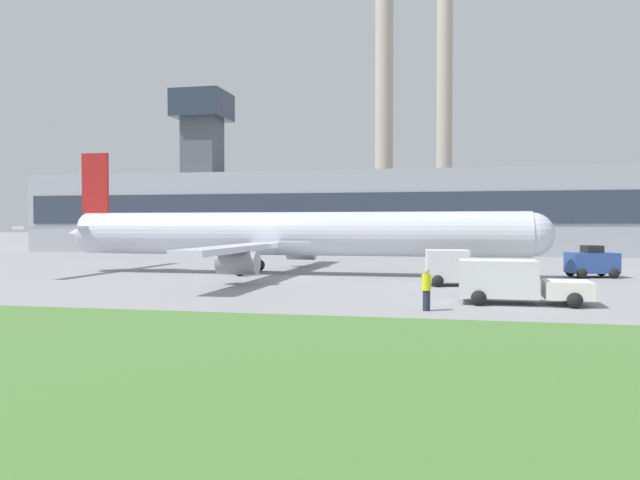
# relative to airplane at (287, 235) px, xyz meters

# --- Properties ---
(ground_plane) EXTENTS (400.00, 400.00, 0.00)m
(ground_plane) POSITION_rel_airplane_xyz_m (0.85, -1.98, -2.90)
(ground_plane) COLOR gray
(terminal_building) EXTENTS (87.79, 13.26, 21.43)m
(terminal_building) POSITION_rel_airplane_xyz_m (-0.11, 35.04, 2.47)
(terminal_building) COLOR #9EA3AD
(terminal_building) RESTS_ON ground_plane
(smokestack_left) EXTENTS (3.63, 3.63, 44.76)m
(smokestack_left) POSITION_rel_airplane_xyz_m (-0.06, 66.27, 19.63)
(smokestack_left) COLOR #B2A899
(smokestack_left) RESTS_ON ground_plane
(smokestack_right) EXTENTS (3.01, 3.01, 43.14)m
(smokestack_right) POSITION_rel_airplane_xyz_m (10.43, 62.11, 18.79)
(smokestack_right) COLOR #B2A899
(smokestack_right) RESTS_ON ground_plane
(airplane) EXTENTS (36.45, 30.33, 9.19)m
(airplane) POSITION_rel_airplane_xyz_m (0.00, 0.00, 0.00)
(airplane) COLOR silver
(airplane) RESTS_ON ground_plane
(pushback_tug) EXTENTS (3.48, 3.03, 2.20)m
(pushback_tug) POSITION_rel_airplane_xyz_m (21.25, 1.85, -1.91)
(pushback_tug) COLOR #2D4C93
(pushback_tug) RESTS_ON ground_plane
(baggage_truck) EXTENTS (5.83, 2.90, 2.01)m
(baggage_truck) POSITION_rel_airplane_xyz_m (14.59, -14.11, -1.89)
(baggage_truck) COLOR white
(baggage_truck) RESTS_ON ground_plane
(fuel_truck) EXTENTS (4.29, 2.93, 2.13)m
(fuel_truck) POSITION_rel_airplane_xyz_m (12.05, -5.97, -1.86)
(fuel_truck) COLOR yellow
(fuel_truck) RESTS_ON ground_plane
(ground_crew_person) EXTENTS (0.56, 0.56, 1.79)m
(ground_crew_person) POSITION_rel_airplane_xyz_m (10.78, -17.34, -1.99)
(ground_crew_person) COLOR #23283D
(ground_crew_person) RESTS_ON ground_plane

